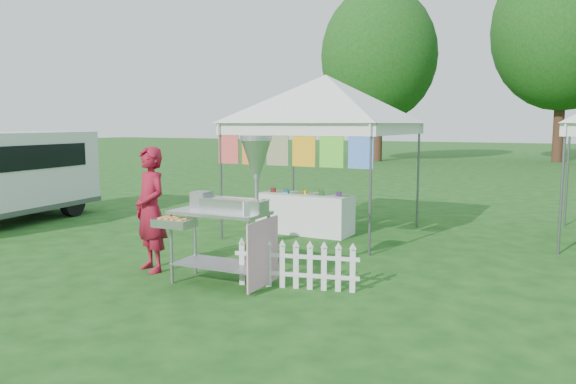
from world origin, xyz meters
The scene contains 8 objects.
ground centered at (0.00, 0.00, 0.00)m, with size 120.00×120.00×0.00m, color #174313.
canopy_main centered at (0.00, 3.49, 2.99)m, with size 4.24×4.24×3.45m.
tree_left centered at (-6.00, 24.00, 5.83)m, with size 6.40×6.40×9.53m.
tree_mid centered at (3.00, 28.00, 7.14)m, with size 7.60×7.60×11.52m.
donut_cart centered at (0.43, -0.34, 1.14)m, with size 1.39×0.99×1.94m.
vendor centered at (-1.00, -0.26, 0.88)m, with size 0.64×0.42×1.77m, color maroon.
picket_fence centered at (1.21, -0.08, 0.29)m, with size 1.58×0.42×0.56m.
display_table centered at (-0.31, 3.27, 0.38)m, with size 1.80×0.70×0.76m, color white.
Camera 1 is at (4.38, -6.26, 2.09)m, focal length 35.00 mm.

